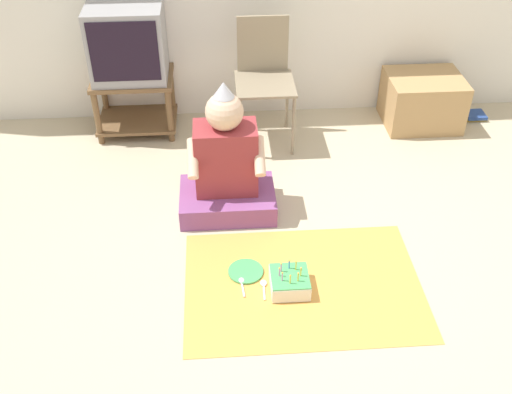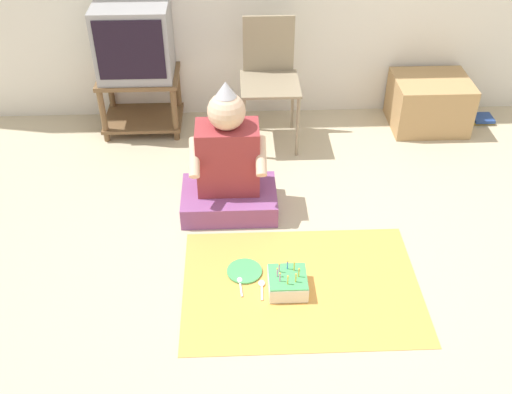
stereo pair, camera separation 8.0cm
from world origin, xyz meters
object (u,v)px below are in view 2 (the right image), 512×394
tv (134,41)px  book_pile (482,119)px  birthday_cake (288,283)px  paper_plate (244,271)px  cardboard_box_stack (429,103)px  person_seated (228,168)px  folding_chair (269,72)px

tv → book_pile: tv is taller
birthday_cake → paper_plate: 0.27m
tv → cardboard_box_stack: (2.16, -0.05, -0.51)m
person_seated → paper_plate: person_seated is taller
person_seated → paper_plate: bearing=-82.4°
person_seated → birthday_cake: person_seated is taller
book_pile → tv: bearing=179.6°
cardboard_box_stack → person_seated: 1.80m
book_pile → person_seated: bearing=-153.2°
cardboard_box_stack → person_seated: size_ratio=0.64×
tv → person_seated: (0.64, -1.01, -0.40)m
cardboard_box_stack → paper_plate: 2.13m
cardboard_box_stack → book_pile: 0.49m
book_pile → birthday_cake: birthday_cake is taller
book_pile → birthday_cake: size_ratio=0.84×
folding_chair → birthday_cake: (0.01, -1.60, -0.46)m
tv → cardboard_box_stack: 2.22m
person_seated → paper_plate: size_ratio=4.39×
birthday_cake → person_seated: bearing=112.4°
cardboard_box_stack → book_pile: cardboard_box_stack is taller
tv → person_seated: 1.27m
folding_chair → person_seated: bearing=-109.1°
folding_chair → person_seated: 0.93m
tv → person_seated: tv is taller
tv → paper_plate: size_ratio=2.64×
tv → book_pile: bearing=-0.4°
tv → book_pile: 2.70m
tv → book_pile: size_ratio=2.99×
birthday_cake → book_pile: bearing=46.3°
birthday_cake → paper_plate: (-0.23, 0.14, -0.04)m
folding_chair → birthday_cake: bearing=-89.6°
cardboard_box_stack → person_seated: bearing=-147.5°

